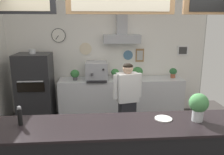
{
  "coord_description": "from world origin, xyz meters",
  "views": [
    {
      "loc": [
        -0.3,
        -2.9,
        2.23
      ],
      "look_at": [
        -0.03,
        0.74,
        1.34
      ],
      "focal_mm": 36.38,
      "sensor_mm": 36.0,
      "label": 1
    }
  ],
  "objects_px": {
    "espresso_machine": "(96,71)",
    "pepper_grinder": "(20,116)",
    "potted_sage": "(137,72)",
    "pizza_oven": "(35,88)",
    "basil_vase": "(198,106)",
    "condiment_plate": "(163,119)",
    "potted_thyme": "(75,74)",
    "potted_oregano": "(173,72)",
    "shop_worker": "(127,102)",
    "potted_basil": "(115,73)"
  },
  "relations": [
    {
      "from": "espresso_machine",
      "to": "potted_basil",
      "type": "relative_size",
      "value": 2.3
    },
    {
      "from": "potted_basil",
      "to": "condiment_plate",
      "type": "bearing_deg",
      "value": -82.64
    },
    {
      "from": "basil_vase",
      "to": "potted_oregano",
      "type": "bearing_deg",
      "value": 76.52
    },
    {
      "from": "potted_sage",
      "to": "condiment_plate",
      "type": "height_order",
      "value": "potted_sage"
    },
    {
      "from": "potted_oregano",
      "to": "condiment_plate",
      "type": "bearing_deg",
      "value": -111.3
    },
    {
      "from": "potted_sage",
      "to": "pepper_grinder",
      "type": "relative_size",
      "value": 1.2
    },
    {
      "from": "pepper_grinder",
      "to": "basil_vase",
      "type": "bearing_deg",
      "value": -1.03
    },
    {
      "from": "potted_sage",
      "to": "pepper_grinder",
      "type": "height_order",
      "value": "pepper_grinder"
    },
    {
      "from": "pepper_grinder",
      "to": "potted_sage",
      "type": "bearing_deg",
      "value": 55.83
    },
    {
      "from": "potted_thyme",
      "to": "basil_vase",
      "type": "relative_size",
      "value": 0.73
    },
    {
      "from": "basil_vase",
      "to": "condiment_plate",
      "type": "relative_size",
      "value": 1.61
    },
    {
      "from": "potted_oregano",
      "to": "potted_basil",
      "type": "distance_m",
      "value": 1.39
    },
    {
      "from": "pepper_grinder",
      "to": "basil_vase",
      "type": "height_order",
      "value": "basil_vase"
    },
    {
      "from": "espresso_machine",
      "to": "pepper_grinder",
      "type": "xyz_separation_m",
      "value": [
        -0.88,
        -2.67,
        0.07
      ]
    },
    {
      "from": "espresso_machine",
      "to": "potted_sage",
      "type": "height_order",
      "value": "espresso_machine"
    },
    {
      "from": "potted_thyme",
      "to": "pizza_oven",
      "type": "bearing_deg",
      "value": -172.74
    },
    {
      "from": "espresso_machine",
      "to": "potted_sage",
      "type": "bearing_deg",
      "value": 3.23
    },
    {
      "from": "shop_worker",
      "to": "potted_sage",
      "type": "bearing_deg",
      "value": -120.23
    },
    {
      "from": "potted_thyme",
      "to": "pepper_grinder",
      "type": "bearing_deg",
      "value": -98.34
    },
    {
      "from": "espresso_machine",
      "to": "potted_basil",
      "type": "distance_m",
      "value": 0.44
    },
    {
      "from": "potted_thyme",
      "to": "potted_basil",
      "type": "relative_size",
      "value": 1.01
    },
    {
      "from": "potted_oregano",
      "to": "pepper_grinder",
      "type": "bearing_deg",
      "value": -134.89
    },
    {
      "from": "shop_worker",
      "to": "basil_vase",
      "type": "relative_size",
      "value": 4.6
    },
    {
      "from": "pepper_grinder",
      "to": "condiment_plate",
      "type": "height_order",
      "value": "pepper_grinder"
    },
    {
      "from": "condiment_plate",
      "to": "potted_oregano",
      "type": "bearing_deg",
      "value": 68.7
    },
    {
      "from": "pizza_oven",
      "to": "potted_oregano",
      "type": "xyz_separation_m",
      "value": [
        3.2,
        0.17,
        0.28
      ]
    },
    {
      "from": "pizza_oven",
      "to": "condiment_plate",
      "type": "distance_m",
      "value": 3.33
    },
    {
      "from": "potted_basil",
      "to": "potted_sage",
      "type": "bearing_deg",
      "value": 1.77
    },
    {
      "from": "basil_vase",
      "to": "pepper_grinder",
      "type": "bearing_deg",
      "value": 178.97
    },
    {
      "from": "potted_basil",
      "to": "basil_vase",
      "type": "distance_m",
      "value": 2.85
    },
    {
      "from": "shop_worker",
      "to": "potted_thyme",
      "type": "xyz_separation_m",
      "value": [
        -1.03,
        1.26,
        0.25
      ]
    },
    {
      "from": "espresso_machine",
      "to": "potted_oregano",
      "type": "xyz_separation_m",
      "value": [
        1.83,
        0.05,
        -0.07
      ]
    },
    {
      "from": "pizza_oven",
      "to": "shop_worker",
      "type": "relative_size",
      "value": 1.09
    },
    {
      "from": "potted_thyme",
      "to": "espresso_machine",
      "type": "bearing_deg",
      "value": 0.79
    },
    {
      "from": "shop_worker",
      "to": "potted_sage",
      "type": "height_order",
      "value": "shop_worker"
    },
    {
      "from": "shop_worker",
      "to": "potted_thyme",
      "type": "distance_m",
      "value": 1.65
    },
    {
      "from": "potted_oregano",
      "to": "basil_vase",
      "type": "distance_m",
      "value": 2.85
    },
    {
      "from": "potted_sage",
      "to": "pizza_oven",
      "type": "bearing_deg",
      "value": -175.76
    },
    {
      "from": "potted_basil",
      "to": "pizza_oven",
      "type": "bearing_deg",
      "value": -175.03
    },
    {
      "from": "potted_sage",
      "to": "condiment_plate",
      "type": "distance_m",
      "value": 2.7
    },
    {
      "from": "shop_worker",
      "to": "potted_sage",
      "type": "xyz_separation_m",
      "value": [
        0.42,
        1.32,
        0.26
      ]
    },
    {
      "from": "shop_worker",
      "to": "basil_vase",
      "type": "distance_m",
      "value": 1.64
    },
    {
      "from": "pepper_grinder",
      "to": "basil_vase",
      "type": "relative_size",
      "value": 0.69
    },
    {
      "from": "potted_sage",
      "to": "potted_thyme",
      "type": "bearing_deg",
      "value": -177.6
    },
    {
      "from": "pizza_oven",
      "to": "potted_oregano",
      "type": "height_order",
      "value": "pizza_oven"
    },
    {
      "from": "pizza_oven",
      "to": "condiment_plate",
      "type": "relative_size",
      "value": 8.06
    },
    {
      "from": "potted_oregano",
      "to": "condiment_plate",
      "type": "height_order",
      "value": "potted_oregano"
    },
    {
      "from": "potted_basil",
      "to": "basil_vase",
      "type": "relative_size",
      "value": 0.72
    },
    {
      "from": "espresso_machine",
      "to": "pepper_grinder",
      "type": "distance_m",
      "value": 2.81
    },
    {
      "from": "espresso_machine",
      "to": "potted_sage",
      "type": "relative_size",
      "value": 2.02
    }
  ]
}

